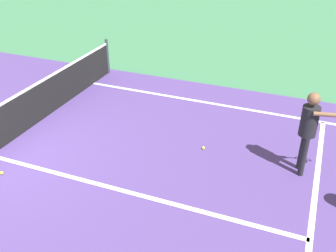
% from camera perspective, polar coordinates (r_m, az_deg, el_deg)
% --- Properties ---
extents(line_sideline_right, '(0.10, 11.89, 0.01)m').
position_cam_1_polar(line_sideline_right, '(10.18, 19.10, 0.97)').
color(line_sideline_right, white).
rests_on(line_sideline_right, ground_plane).
extents(line_service_near, '(8.22, 0.10, 0.01)m').
position_cam_1_polar(line_service_near, '(6.78, 19.90, -15.32)').
color(line_service_near, white).
rests_on(line_service_near, ground_plane).
extents(line_center_service, '(0.10, 6.40, 0.01)m').
position_cam_1_polar(line_center_service, '(7.32, -5.93, -9.48)').
color(line_center_service, white).
rests_on(line_center_service, ground_plane).
extents(player_near, '(0.41, 1.24, 1.70)m').
position_cam_1_polar(player_near, '(7.67, 19.97, 0.17)').
color(player_near, black).
rests_on(player_near, ground_plane).
extents(tennis_ball_near_net, '(0.07, 0.07, 0.07)m').
position_cam_1_polar(tennis_ball_near_net, '(8.35, -23.02, -6.29)').
color(tennis_ball_near_net, '#CCE033').
rests_on(tennis_ball_near_net, ground_plane).
extents(tennis_ball_mid_court, '(0.07, 0.07, 0.07)m').
position_cam_1_polar(tennis_ball_mid_court, '(8.47, 5.16, -3.18)').
color(tennis_ball_mid_court, '#CCE033').
rests_on(tennis_ball_mid_court, ground_plane).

